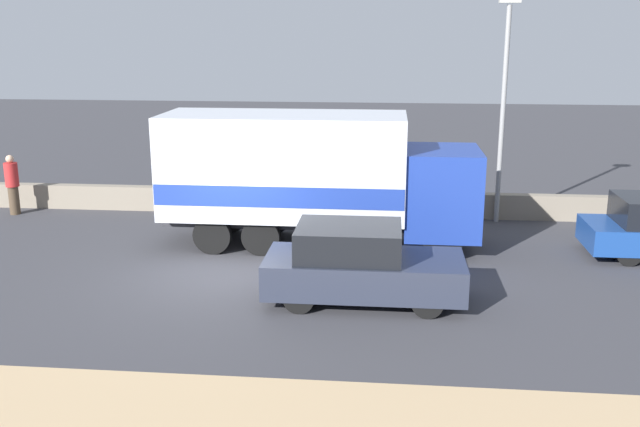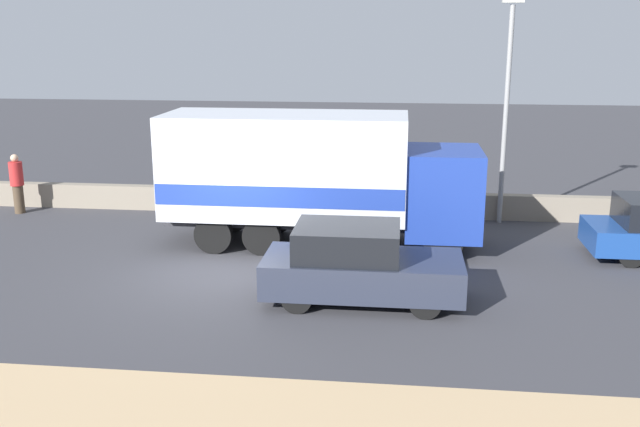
# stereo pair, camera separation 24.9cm
# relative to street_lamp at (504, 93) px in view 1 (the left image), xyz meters

# --- Properties ---
(ground_plane) EXTENTS (80.00, 80.00, 0.00)m
(ground_plane) POSITION_rel_street_lamp_xyz_m (-6.73, -5.27, -3.69)
(ground_plane) COLOR #38383D
(stone_wall_backdrop) EXTENTS (60.00, 0.35, 0.74)m
(stone_wall_backdrop) POSITION_rel_street_lamp_xyz_m (-6.73, 0.37, -3.32)
(stone_wall_backdrop) COLOR gray
(stone_wall_backdrop) RESTS_ON ground_plane
(street_lamp) EXTENTS (0.56, 0.28, 6.30)m
(street_lamp) POSITION_rel_street_lamp_xyz_m (0.00, 0.00, 0.00)
(street_lamp) COLOR gray
(street_lamp) RESTS_ON ground_plane
(box_truck) EXTENTS (7.93, 2.48, 3.37)m
(box_truck) POSITION_rel_street_lamp_xyz_m (-5.14, -2.79, -1.86)
(box_truck) COLOR navy
(box_truck) RESTS_ON ground_plane
(car_hatchback) EXTENTS (4.03, 1.78, 1.59)m
(car_hatchback) POSITION_rel_street_lamp_xyz_m (-3.67, -6.63, -2.92)
(car_hatchback) COLOR #282D3D
(car_hatchback) RESTS_ON ground_plane
(pedestrian) EXTENTS (0.39, 0.39, 1.81)m
(pedestrian) POSITION_rel_street_lamp_xyz_m (-14.35, -0.54, -2.75)
(pedestrian) COLOR #473828
(pedestrian) RESTS_ON ground_plane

